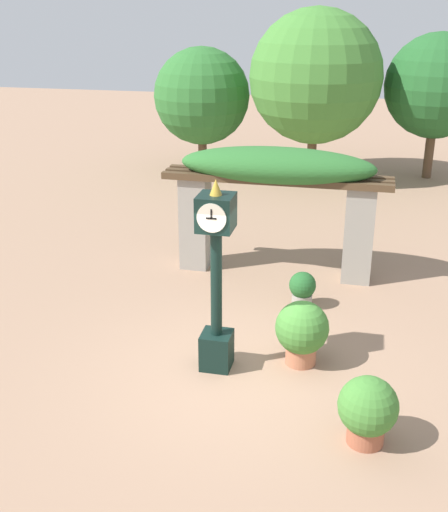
% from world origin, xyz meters
% --- Properties ---
extents(ground_plane, '(60.00, 60.00, 0.00)m').
position_xyz_m(ground_plane, '(0.00, 0.00, 0.00)').
color(ground_plane, '#9E7A60').
extents(pedestal_clock, '(0.50, 0.55, 2.92)m').
position_xyz_m(pedestal_clock, '(-0.29, 0.11, 1.46)').
color(pedestal_clock, black).
rests_on(pedestal_clock, ground).
extents(pergola, '(4.43, 1.15, 2.58)m').
position_xyz_m(pergola, '(0.00, 3.88, 1.88)').
color(pergola, gray).
rests_on(pergola, ground).
extents(potted_plant_near_left, '(0.81, 0.81, 1.01)m').
position_xyz_m(potted_plant_near_left, '(0.93, 0.49, 0.55)').
color(potted_plant_near_left, '#B26B4C').
rests_on(potted_plant_near_left, ground).
extents(potted_plant_near_right, '(0.48, 0.48, 0.67)m').
position_xyz_m(potted_plant_near_right, '(0.73, 2.43, 0.36)').
color(potted_plant_near_right, gray).
rests_on(potted_plant_near_right, ground).
extents(potted_plant_far_left, '(0.75, 0.75, 0.91)m').
position_xyz_m(potted_plant_far_left, '(1.94, -1.23, 0.49)').
color(potted_plant_far_left, '#9E563D').
rests_on(potted_plant_far_left, ground).
extents(tree_line, '(10.21, 4.54, 5.05)m').
position_xyz_m(tree_line, '(0.04, 11.83, 2.84)').
color(tree_line, brown).
rests_on(tree_line, ground).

